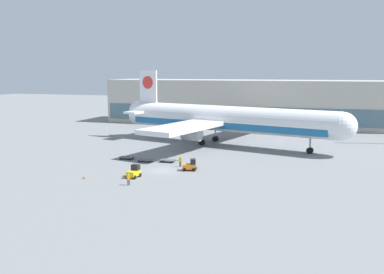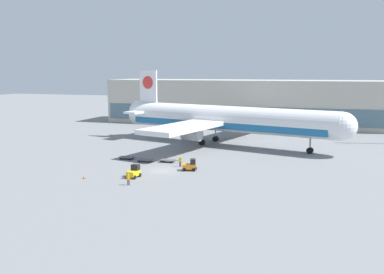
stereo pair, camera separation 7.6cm
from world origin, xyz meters
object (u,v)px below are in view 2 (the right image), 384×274
Objects in this scene: airplane_main at (222,119)px; baggage_dolly_lead at (127,157)px; ground_crew_near at (180,161)px; baggage_dolly_second at (145,160)px; ground_crew_far at (128,178)px; baggage_tug_foreground at (134,172)px; baggage_tug_mid at (190,165)px; traffic_cone_near at (84,177)px; baggage_dolly_third at (168,160)px.

baggage_dolly_lead is (-13.25, -21.83, -5.45)m from airplane_main.
ground_crew_near reaches higher than baggage_dolly_lead.
airplane_main is at bearing 68.20° from baggage_dolly_second.
ground_crew_far is at bearing -74.94° from baggage_dolly_second.
airplane_main is at bearing -3.93° from baggage_tug_foreground.
baggage_tug_mid is 0.74× the size of baggage_dolly_lead.
baggage_dolly_lead is 6.16× the size of traffic_cone_near.
baggage_dolly_second is at bearing -166.14° from baggage_dolly_third.
baggage_dolly_second and baggage_dolly_third have the same top height.
baggage_tug_foreground is at bearing -122.10° from ground_crew_near.
baggage_dolly_third is (0.93, 12.30, -0.49)m from baggage_tug_foreground.
traffic_cone_near is at bearing -95.18° from airplane_main.
baggage_tug_mid is 7.93m from baggage_dolly_third.
baggage_dolly_second is 1.00× the size of baggage_dolly_third.
airplane_main is 27.39m from baggage_tug_mid.
baggage_dolly_lead is 4.51m from baggage_dolly_second.
airplane_main is 94.73× the size of traffic_cone_near.
baggage_tug_foreground is 12.34m from baggage_dolly_third.
traffic_cone_near is at bearing -161.81° from baggage_tug_mid.
baggage_tug_mid is at bearing -38.53° from baggage_tug_foreground.
baggage_tug_mid reaches higher than traffic_cone_near.
baggage_tug_foreground is 0.70× the size of baggage_dolly_second.
ground_crew_far is at bearing -82.52° from airplane_main.
baggage_dolly_third is (-6.11, 5.04, -0.49)m from baggage_tug_mid.
baggage_dolly_second is at bearing 21.24° from baggage_tug_foreground.
ground_crew_near is at bearing 47.39° from traffic_cone_near.
baggage_tug_foreground is (-5.72, -34.16, -4.96)m from airplane_main.
ground_crew_far reaches higher than baggage_dolly_lead.
airplane_main reaches higher than baggage_tug_foreground.
airplane_main is 25.17m from baggage_dolly_second.
baggage_tug_mid is at bearing 35.95° from traffic_cone_near.
airplane_main reaches higher than baggage_dolly_lead.
baggage_dolly_third is at bearing 62.07° from traffic_cone_near.
baggage_dolly_second is (-3.15, 11.24, -0.49)m from baggage_tug_foreground.
traffic_cone_near is at bearing -51.87° from ground_crew_far.
baggage_dolly_third is (-4.79, -21.86, -5.45)m from airplane_main.
baggage_dolly_second is 14.90m from traffic_cone_near.
ground_crew_near reaches higher than baggage_dolly_second.
ground_crew_far is (8.83, -16.92, 0.62)m from baggage_dolly_lead.
baggage_tug_foreground and baggage_tug_mid have the same top height.
baggage_dolly_second is 16.46m from ground_crew_far.
baggage_dolly_third is at bearing -88.37° from airplane_main.
baggage_tug_foreground is at bearing -85.51° from airplane_main.
ground_crew_near is 1.07× the size of ground_crew_far.
ground_crew_far is (0.37, -16.89, 0.62)m from baggage_dolly_third.
baggage_tug_foreground is 0.70× the size of baggage_dolly_third.
baggage_tug_foreground is at bearing -59.21° from baggage_dolly_lead.
baggage_dolly_lead is 12.28m from ground_crew_near.
ground_crew_near is at bearing -38.63° from baggage_dolly_third.
airplane_main is 25.07m from ground_crew_near.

